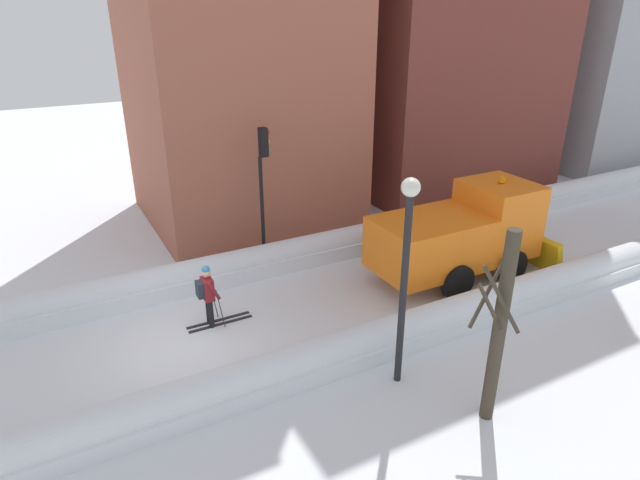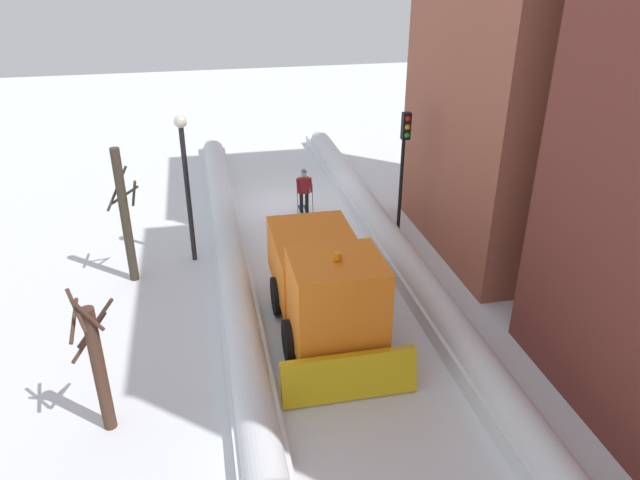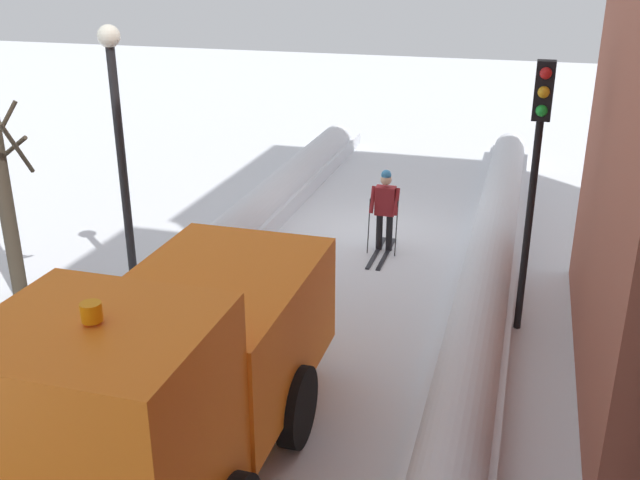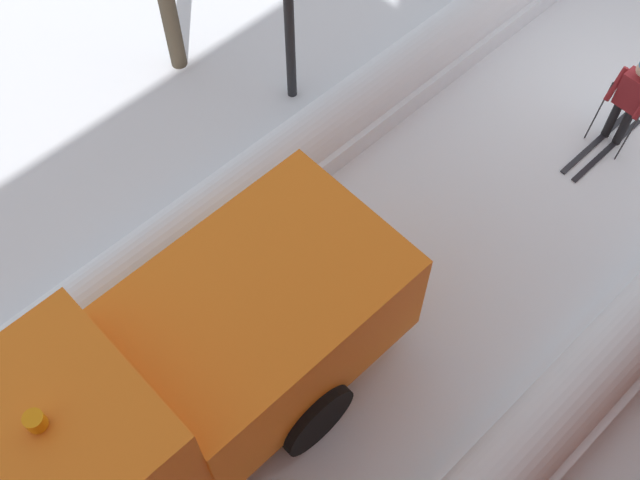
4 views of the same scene
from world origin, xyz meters
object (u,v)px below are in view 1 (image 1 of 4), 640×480
Objects in this scene: plow_truck at (463,233)px; street_lamp at (406,259)px; traffic_light_pole at (263,171)px; skier at (208,293)px; bare_tree_near at (499,328)px.

street_lamp is at bearing -55.06° from plow_truck.
traffic_light_pole is 0.93× the size of street_lamp.
traffic_light_pole is at bearing 135.04° from skier.
plow_truck is 6.20m from street_lamp.
street_lamp is (4.33, 3.14, 2.14)m from skier.
skier is 0.40× the size of traffic_light_pole.
bare_tree_near is (5.30, -3.95, 0.73)m from plow_truck.
traffic_light_pole is 7.27m from street_lamp.
skier is at bearing -144.09° from street_lamp.
street_lamp is at bearing 1.62° from traffic_light_pole.
street_lamp is (7.27, 0.21, -0.06)m from traffic_light_pole.
plow_truck is at bearing 83.52° from skier.
bare_tree_near is (1.88, 0.94, -0.93)m from street_lamp.
traffic_light_pole is 1.06× the size of bare_tree_near.
street_lamp is 2.30m from bare_tree_near.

